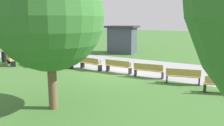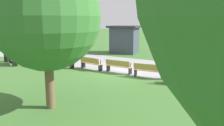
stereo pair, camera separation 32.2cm
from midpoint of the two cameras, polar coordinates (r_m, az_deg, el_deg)
name	(u,v)px [view 2 (the right image)]	position (r m, az deg, el deg)	size (l,w,h in m)	color
ground_plane	(119,73)	(15.48, 2.32, -2.41)	(120.00, 120.00, 0.00)	#3D6B2D
path_paving	(137,66)	(17.77, 6.66, -0.76)	(31.85, 5.84, 0.01)	#939399
bench_0	(12,59)	(19.69, -23.00, 0.98)	(1.84, 1.26, 0.89)	tan
bench_1	(38,59)	(18.63, -17.22, 0.84)	(1.87, 1.08, 0.89)	tan
bench_2	(64,61)	(17.53, -11.13, 0.53)	(1.88, 0.89, 0.89)	tan
bench_3	(91,63)	(16.43, -4.68, 0.02)	(1.87, 0.69, 0.89)	tan
bench_4	(118,66)	(15.32, 2.21, -0.73)	(1.82, 0.47, 0.89)	tan
bench_5	(148,70)	(14.24, 9.62, -1.76)	(1.87, 0.69, 0.89)	tan
bench_6	(183,76)	(13.19, 17.68, -3.11)	(1.88, 0.89, 0.89)	tan
bench_7	(224,85)	(12.22, 26.50, -4.82)	(1.87, 1.08, 0.89)	tan
person_seated	(41,58)	(18.44, -16.59, 1.28)	(0.47, 0.59, 1.20)	navy
tree_2	(46,17)	(9.14, -14.92, 10.99)	(4.13, 4.13, 5.68)	brown
lamp_post	(63,32)	(18.72, -11.59, 7.55)	(0.32, 0.32, 3.62)	black
trash_bin	(6,57)	(21.23, -24.19, 1.44)	(0.40, 0.40, 0.88)	black
kiosk	(125,39)	(24.46, 3.48, 5.90)	(3.56, 3.27, 2.86)	#38424C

